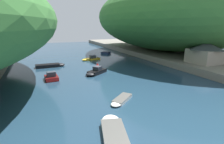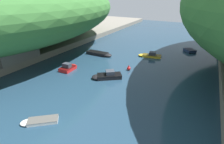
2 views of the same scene
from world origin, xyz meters
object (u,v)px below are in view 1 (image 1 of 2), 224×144
boat_open_rowboat (105,53)px  boat_yellow_tender (114,133)px  boat_mid_channel (51,77)px  channel_buoy_near (97,66)px  right_bank_cottage (205,52)px  boat_navy_launch (121,100)px  boat_near_quay (91,59)px  boat_moored_right (96,72)px  boat_red_skiff (51,65)px

boat_open_rowboat → boat_yellow_tender: boat_open_rowboat is taller
boat_open_rowboat → boat_mid_channel: (-18.25, -22.29, 0.10)m
boat_mid_channel → channel_buoy_near: size_ratio=3.49×
right_bank_cottage → boat_open_rowboat: bearing=113.1°
boat_navy_launch → channel_buoy_near: 18.09m
boat_open_rowboat → boat_near_quay: boat_near_quay is taller
boat_moored_right → boat_navy_launch: bearing=138.9°
boat_near_quay → boat_moored_right: boat_moored_right is taller
boat_near_quay → right_bank_cottage: bearing=-146.6°
right_bank_cottage → boat_red_skiff: 32.76m
boat_navy_launch → boat_yellow_tender: boat_yellow_tender is taller
boat_moored_right → boat_yellow_tender: boat_moored_right is taller
boat_moored_right → boat_red_skiff: size_ratio=0.82×
boat_mid_channel → channel_buoy_near: boat_mid_channel is taller
right_bank_cottage → boat_moored_right: size_ratio=1.19×
boat_near_quay → boat_yellow_tender: 33.45m
boat_navy_launch → boat_yellow_tender: 6.71m
boat_navy_launch → boat_mid_channel: boat_mid_channel is taller
right_bank_cottage → boat_red_skiff: right_bank_cottage is taller
boat_moored_right → boat_open_rowboat: bearing=-61.2°
boat_navy_launch → boat_near_quay: bearing=-47.8°
boat_navy_launch → channel_buoy_near: bearing=-48.6°
boat_near_quay → boat_mid_channel: boat_mid_channel is taller
boat_navy_launch → boat_mid_channel: (-6.85, 12.84, 0.24)m
boat_navy_launch → boat_red_skiff: size_ratio=0.63×
right_bank_cottage → boat_mid_channel: 30.46m
boat_near_quay → boat_navy_launch: bearing=159.7°
boat_near_quay → channel_buoy_near: boat_near_quay is taller
boat_open_rowboat → boat_moored_right: bearing=-156.2°
boat_open_rowboat → boat_mid_channel: size_ratio=0.98×
boat_red_skiff → boat_mid_channel: 9.74m
boat_open_rowboat → boat_yellow_tender: 43.50m
right_bank_cottage → boat_near_quay: bearing=134.8°
boat_open_rowboat → boat_yellow_tender: (-14.81, -40.90, -0.06)m
boat_navy_launch → boat_moored_right: (1.10, 13.03, 0.24)m
boat_moored_right → boat_mid_channel: boat_mid_channel is taller
boat_mid_channel → boat_red_skiff: bearing=82.6°
boat_red_skiff → right_bank_cottage: bearing=63.0°
boat_open_rowboat → boat_moored_right: size_ratio=0.70×
boat_mid_channel → channel_buoy_near: 11.10m
right_bank_cottage → boat_navy_launch: 24.55m
boat_red_skiff → boat_moored_right: bearing=36.8°
channel_buoy_near → boat_near_quay: bearing=82.5°
boat_near_quay → boat_mid_channel: bearing=130.1°
boat_yellow_tender → boat_open_rowboat: bearing=85.3°
boat_near_quay → boat_moored_right: bearing=155.8°
boat_navy_launch → channel_buoy_near: channel_buoy_near is taller
boat_yellow_tender → channel_buoy_near: size_ratio=6.30×
boat_navy_launch → boat_moored_right: bearing=-43.6°
boat_yellow_tender → channel_buoy_near: channel_buoy_near is taller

